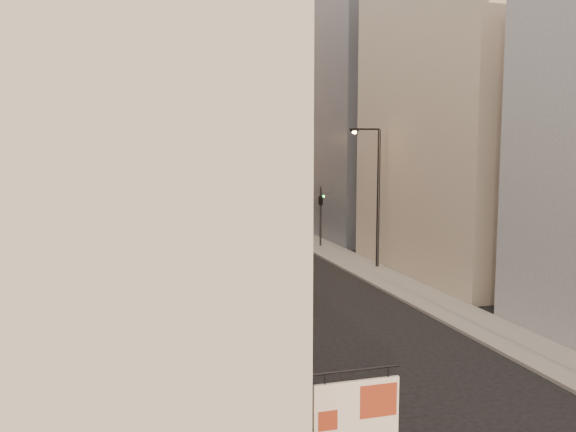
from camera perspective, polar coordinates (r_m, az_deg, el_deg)
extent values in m
cube|color=gray|center=(62.76, -12.44, -1.30)|extent=(3.00, 140.00, 0.15)
cube|color=gray|center=(64.94, -0.93, -0.86)|extent=(3.00, 140.00, 0.15)
cube|color=#512720|center=(17.42, -16.74, -16.73)|extent=(6.00, 16.00, 4.00)
cube|color=beige|center=(16.02, -17.49, 3.36)|extent=(6.00, 16.00, 8.00)
cube|color=gray|center=(16.50, -7.77, 18.03)|extent=(0.60, 16.00, 0.40)
cylinder|color=black|center=(11.42, 4.26, -13.65)|extent=(2.40, 0.06, 0.06)
cube|color=beige|center=(11.84, 6.12, -16.82)|extent=(1.60, 0.06, 1.10)
cube|color=maroon|center=(11.93, 7.97, -15.87)|extent=(0.70, 0.10, 0.60)
cube|color=maroon|center=(11.70, 3.50, -17.63)|extent=(0.35, 0.10, 0.35)
cube|color=black|center=(21.92, -7.06, -7.13)|extent=(0.80, 0.08, 1.50)
cube|color=black|center=(31.66, -10.03, -3.18)|extent=(0.70, 0.08, 1.30)
cube|color=tan|center=(33.03, -18.76, 5.01)|extent=(8.00, 12.00, 16.00)
cube|color=gray|center=(49.02, -18.13, 7.89)|extent=(8.00, 16.00, 20.00)
cube|color=tan|center=(67.00, -17.66, 6.28)|extent=(8.00, 18.00, 17.00)
cube|color=gray|center=(87.05, -17.50, 8.68)|extent=(8.00, 20.00, 24.00)
cube|color=tan|center=(43.42, 15.25, 8.15)|extent=(8.00, 16.00, 20.00)
cube|color=gray|center=(61.48, 5.36, 10.74)|extent=(8.00, 20.00, 26.00)
cube|color=gray|center=(91.14, 2.28, 17.12)|extent=(20.00, 22.00, 50.00)
cube|color=tan|center=(99.59, -11.00, 9.77)|extent=(14.00, 14.00, 28.00)
cube|color=silver|center=(87.85, -2.81, 12.24)|extent=(8.00, 8.00, 34.00)
cylinder|color=black|center=(43.85, 8.02, 1.44)|extent=(0.21, 0.21, 9.49)
cylinder|color=black|center=(42.99, 7.04, 7.67)|extent=(2.07, 0.68, 0.13)
cube|color=black|center=(42.34, 5.92, 7.63)|extent=(0.62, 0.38, 0.19)
sphere|color=#FF9E3F|center=(42.33, 5.92, 7.44)|extent=(0.25, 0.25, 0.25)
cylinder|color=black|center=(57.43, 1.68, 2.59)|extent=(0.20, 0.20, 9.08)
cylinder|color=black|center=(57.18, 0.69, 7.13)|extent=(1.99, 0.56, 0.12)
cube|color=black|center=(57.11, -0.33, 7.08)|extent=(0.59, 0.34, 0.18)
sphere|color=#FF9E3F|center=(57.11, -0.33, 6.94)|extent=(0.24, 0.24, 0.24)
cylinder|color=black|center=(52.20, 2.92, -0.10)|extent=(0.16, 0.16, 5.00)
imported|color=black|center=(52.02, 2.93, 1.75)|extent=(0.85, 0.85, 1.50)
sphere|color=#19E533|center=(52.10, 3.19, 1.76)|extent=(0.16, 0.16, 0.16)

